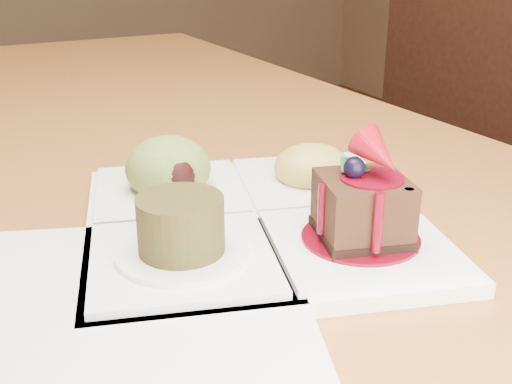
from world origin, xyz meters
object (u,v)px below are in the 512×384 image
sampler_plate (253,205)px  second_plate (76,337)px  dining_table (62,236)px  chair_right (422,171)px

sampler_plate → second_plate: bearing=-133.7°
dining_table → second_plate: size_ratio=6.14×
sampler_plate → second_plate: sampler_plate is taller
chair_right → sampler_plate: bearing=120.1°
chair_right → sampler_plate: 0.89m
dining_table → second_plate: second_plate is taller
dining_table → chair_right: chair_right is taller
sampler_plate → second_plate: (-0.17, -0.10, -0.02)m
chair_right → second_plate: (-0.85, -0.61, 0.24)m
dining_table → second_plate: (-0.05, -0.30, 0.07)m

